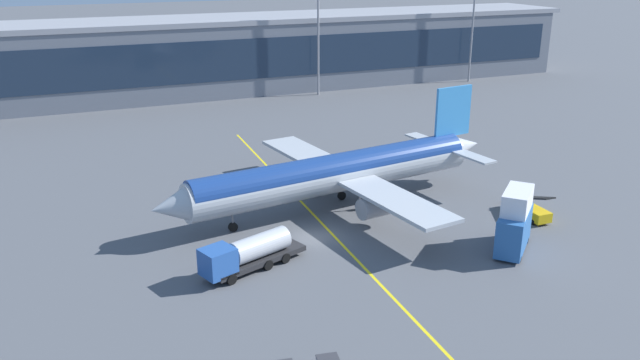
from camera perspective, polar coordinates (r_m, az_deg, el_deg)
name	(u,v)px	position (r m, az deg, el deg)	size (l,w,h in m)	color
ground_plane	(313,238)	(66.91, -0.61, -5.17)	(700.00, 700.00, 0.00)	#515459
apron_lead_in_line	(326,227)	(69.40, 0.50, -4.23)	(0.30, 80.00, 0.01)	yellow
terminal_building	(152,59)	(137.05, -14.74, 10.42)	(192.44, 19.87, 15.43)	slate
main_airliner	(337,173)	(73.15, 1.55, 0.66)	(43.53, 34.50, 12.50)	#B2B7BC
fuel_tanker	(247,253)	(60.01, -6.50, -6.51)	(11.02, 5.96, 3.25)	#232326
catering_lift	(515,222)	(65.93, 16.96, -3.56)	(6.73, 6.40, 6.30)	#285B9E
belt_loader	(528,208)	(75.45, 18.01, -2.42)	(2.08, 6.93, 3.49)	yellow
apron_light_mast_0	(473,19)	(151.84, 13.48, 13.78)	(2.80, 0.50, 24.19)	gray
apron_light_mast_1	(318,21)	(133.16, -0.16, 13.95)	(2.80, 0.50, 25.92)	gray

